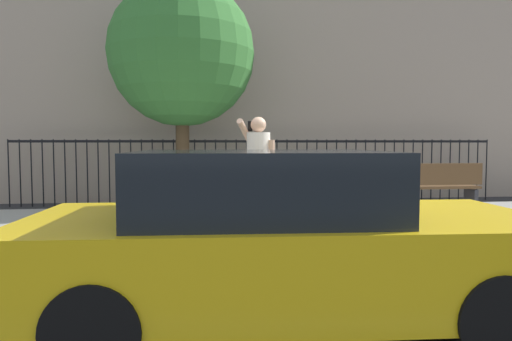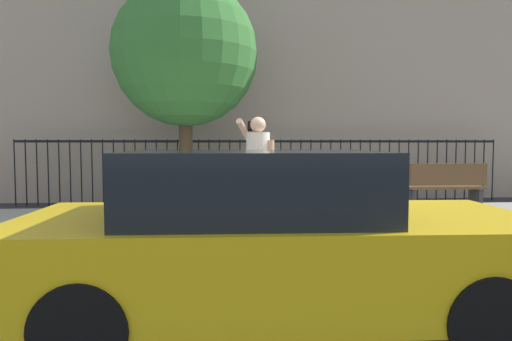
{
  "view_description": "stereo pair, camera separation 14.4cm",
  "coord_description": "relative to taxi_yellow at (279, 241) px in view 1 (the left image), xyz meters",
  "views": [
    {
      "loc": [
        -1.48,
        -5.56,
        1.52
      ],
      "look_at": [
        -0.67,
        1.39,
        1.1
      ],
      "focal_mm": 32.55,
      "sensor_mm": 36.0,
      "label": 1
    },
    {
      "loc": [
        -1.34,
        -5.58,
        1.52
      ],
      "look_at": [
        -0.67,
        1.39,
        1.1
      ],
      "focal_mm": 32.55,
      "sensor_mm": 36.0,
      "label": 2
    }
  ],
  "objects": [
    {
      "name": "taxi_yellow",
      "position": [
        0.0,
        0.0,
        0.0
      ],
      "size": [
        4.27,
        2.0,
        1.45
      ],
      "color": "yellow",
      "rests_on": "ground"
    },
    {
      "name": "iron_fence",
      "position": [
        0.85,
        7.69,
        0.32
      ],
      "size": [
        12.03,
        0.04,
        1.6
      ],
      "color": "black",
      "rests_on": "ground"
    },
    {
      "name": "ground_plane",
      "position": [
        0.85,
        1.79,
        -0.7
      ],
      "size": [
        60.0,
        60.0,
        0.0
      ],
      "primitive_type": "plane",
      "color": "#28282B"
    },
    {
      "name": "street_bench",
      "position": [
        4.25,
        5.21,
        -0.05
      ],
      "size": [
        1.6,
        0.45,
        0.95
      ],
      "color": "brown",
      "rests_on": "sidewalk"
    },
    {
      "name": "sidewalk",
      "position": [
        0.85,
        3.99,
        -0.63
      ],
      "size": [
        28.0,
        4.4,
        0.15
      ],
      "primitive_type": "cube",
      "color": "#9E9B93",
      "rests_on": "ground"
    },
    {
      "name": "street_tree_near",
      "position": [
        -1.06,
        6.61,
        2.75
      ],
      "size": [
        3.19,
        3.19,
        5.07
      ],
      "color": "#4C3823",
      "rests_on": "ground"
    },
    {
      "name": "pedestrian_on_phone",
      "position": [
        0.2,
        2.86,
        0.46
      ],
      "size": [
        0.73,
        0.59,
        1.74
      ],
      "color": "tan",
      "rests_on": "sidewalk"
    }
  ]
}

